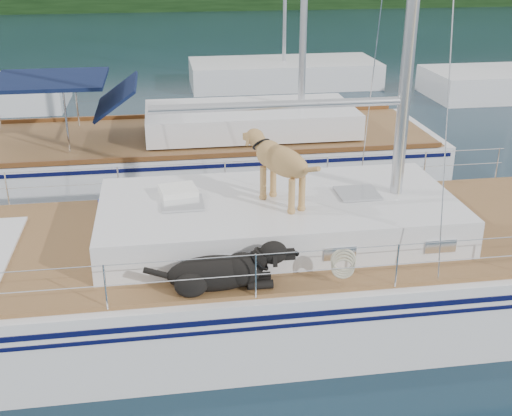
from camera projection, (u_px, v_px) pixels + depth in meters
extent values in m
plane|color=black|center=(226.00, 309.00, 9.99)|extent=(120.00, 120.00, 0.00)
cube|color=#595147|center=(164.00, 1.00, 51.82)|extent=(92.00, 1.00, 1.20)
cube|color=white|center=(226.00, 281.00, 9.79)|extent=(12.00, 3.80, 1.40)
cube|color=#98653C|center=(225.00, 238.00, 9.51)|extent=(11.52, 3.50, 0.06)
cube|color=white|center=(278.00, 216.00, 9.50)|extent=(5.20, 2.50, 0.55)
cylinder|color=silver|center=(280.00, 105.00, 8.85)|extent=(3.60, 0.12, 0.12)
cylinder|color=silver|center=(239.00, 256.00, 7.69)|extent=(10.56, 0.01, 0.01)
cylinder|color=silver|center=(213.00, 163.00, 10.87)|extent=(10.56, 0.01, 0.01)
cube|color=#1F31C5|center=(124.00, 200.00, 10.72)|extent=(0.86, 0.80, 0.05)
cube|color=white|center=(178.00, 192.00, 9.47)|extent=(0.60, 0.52, 0.13)
torus|color=beige|center=(343.00, 260.00, 8.02)|extent=(0.43, 0.20, 0.41)
cube|color=white|center=(200.00, 162.00, 15.11)|extent=(11.00, 3.50, 1.30)
cube|color=#98653C|center=(199.00, 136.00, 14.86)|extent=(10.56, 3.29, 0.06)
cube|color=white|center=(250.00, 119.00, 14.89)|extent=(4.80, 2.30, 0.55)
cube|color=#0F1A3E|center=(49.00, 80.00, 13.87)|extent=(2.40, 2.30, 0.08)
cube|color=white|center=(284.00, 75.00, 24.95)|extent=(7.20, 3.00, 1.10)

